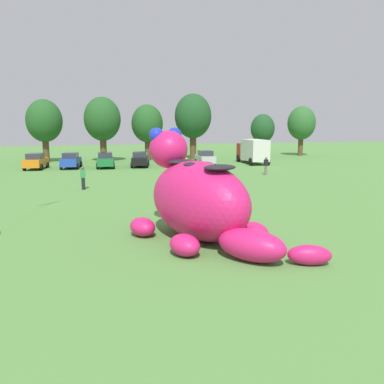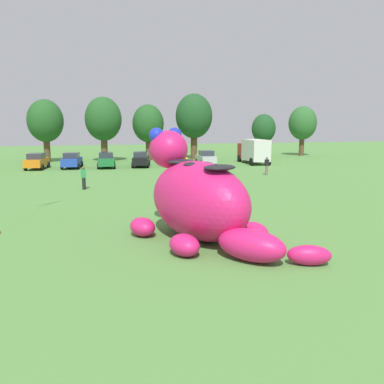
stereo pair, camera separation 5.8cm
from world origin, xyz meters
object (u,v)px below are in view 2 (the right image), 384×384
object	(u,v)px
giant_inflatable_creature	(199,199)
box_truck	(254,151)
car_orange	(37,161)
spectator_mid_field	(267,166)
car_blue	(72,160)
car_silver	(206,158)
car_black	(141,159)
car_green	(106,160)
spectator_near_inflatable	(84,178)
car_yellow	(177,159)

from	to	relation	value
giant_inflatable_creature	box_truck	world-z (taller)	giant_inflatable_creature
car_orange	spectator_mid_field	distance (m)	24.25
car_blue	car_silver	distance (m)	15.21
car_black	box_truck	world-z (taller)	box_truck
car_silver	spectator_mid_field	distance (m)	10.92
car_silver	car_green	bearing A→B (deg)	-179.74
car_green	spectator_near_inflatable	distance (m)	14.93
car_yellow	box_truck	world-z (taller)	box_truck
car_black	car_yellow	world-z (taller)	same
car_orange	car_green	size ratio (longest dim) A/B	1.03
spectator_near_inflatable	car_blue	bearing A→B (deg)	94.79
spectator_near_inflatable	box_truck	bearing A→B (deg)	36.63
car_yellow	box_truck	distance (m)	9.90
giant_inflatable_creature	spectator_near_inflatable	bearing A→B (deg)	108.00
car_yellow	spectator_mid_field	size ratio (longest dim) A/B	2.43
car_blue	car_silver	size ratio (longest dim) A/B	1.02
car_green	car_black	world-z (taller)	same
giant_inflatable_creature	box_truck	distance (m)	33.06
spectator_near_inflatable	spectator_mid_field	size ratio (longest dim) A/B	1.00
box_truck	spectator_mid_field	xyz separation A→B (m)	(-3.35, -10.67, -0.75)
car_blue	car_silver	xyz separation A→B (m)	(15.21, -0.48, 0.00)
box_truck	car_orange	bearing A→B (deg)	179.06
car_orange	car_yellow	distance (m)	15.17
spectator_near_inflatable	car_orange	bearing A→B (deg)	107.68
giant_inflatable_creature	car_blue	world-z (taller)	giant_inflatable_creature
car_orange	car_black	bearing A→B (deg)	-2.65
car_blue	car_green	bearing A→B (deg)	-8.26
car_green	car_orange	bearing A→B (deg)	175.53
car_silver	box_truck	world-z (taller)	box_truck
car_orange	spectator_near_inflatable	size ratio (longest dim) A/B	2.53
spectator_mid_field	car_yellow	bearing A→B (deg)	123.80
spectator_near_inflatable	spectator_mid_field	distance (m)	17.21
giant_inflatable_creature	car_yellow	bearing A→B (deg)	78.88
car_black	spectator_near_inflatable	size ratio (longest dim) A/B	2.55
car_orange	car_green	distance (m)	7.28
car_orange	car_green	world-z (taller)	same
car_green	car_blue	bearing A→B (deg)	171.74
car_orange	spectator_near_inflatable	xyz separation A→B (m)	(4.88, -15.31, -0.01)
car_green	spectator_mid_field	world-z (taller)	car_green
spectator_near_inflatable	car_silver	bearing A→B (deg)	46.72
car_orange	spectator_mid_field	size ratio (longest dim) A/B	2.53
car_blue	spectator_near_inflatable	size ratio (longest dim) A/B	2.51
spectator_near_inflatable	spectator_mid_field	xyz separation A→B (m)	(16.69, 4.22, 0.00)
car_yellow	car_orange	bearing A→B (deg)	174.61
car_green	giant_inflatable_creature	bearing A→B (deg)	-85.50
car_black	spectator_near_inflatable	xyz separation A→B (m)	(-6.23, -14.79, -0.01)
car_orange	box_truck	xyz separation A→B (m)	(24.92, -0.41, 0.74)
giant_inflatable_creature	car_green	world-z (taller)	giant_inflatable_creature
car_blue	box_truck	world-z (taller)	box_truck
car_blue	car_black	world-z (taller)	same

